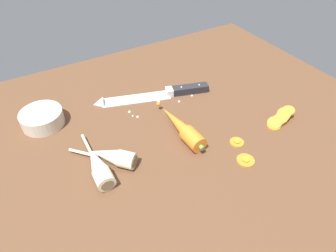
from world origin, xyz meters
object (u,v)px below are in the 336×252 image
Objects in this scene: parsnip_mid_left at (112,156)px; carrot_slice_stray_near at (237,142)px; chefs_knife at (150,96)px; prep_bowl at (42,118)px; carrot_slice_stack at (280,118)px; parsnip_front at (98,166)px; whole_carrot at (182,128)px; carrot_slice_stray_mid at (246,160)px.

parsnip_mid_left reaches higher than carrot_slice_stray_near.
chefs_knife is 29.65cm from carrot_slice_stray_near.
prep_bowl reaches higher than carrot_slice_stray_near.
parsnip_front is at bearing 170.98° from carrot_slice_stack.
whole_carrot is at bearing -91.33° from chefs_knife.
carrot_slice_stray_mid is at bearing -29.33° from parsnip_mid_left.
carrot_slice_stray_mid is at bearing -160.29° from carrot_slice_stack.
carrot_slice_stack is at bearing -47.40° from chefs_knife.
parsnip_front and prep_bowl have the same top height.
whole_carrot is 6.04× the size of carrot_slice_stray_near.
parsnip_mid_left is 1.28× the size of prep_bowl.
parsnip_mid_left is 3.36× the size of carrot_slice_stray_mid.
carrot_slice_stray_near is 0.84× the size of carrot_slice_stray_mid.
prep_bowl reaches higher than carrot_slice_stray_mid.
chefs_knife is at bearing 132.60° from carrot_slice_stack.
parsnip_front is at bearing -73.07° from prep_bowl.
whole_carrot is 5.07× the size of carrot_slice_stray_mid.
carrot_slice_stack is at bearing -19.63° from whole_carrot.
parsnip_mid_left reaches higher than chefs_knife.
whole_carrot is 14.17cm from carrot_slice_stray_near.
chefs_knife is 37.21cm from carrot_slice_stack.
carrot_slice_stack is at bearing -11.21° from parsnip_mid_left.
parsnip_front is at bearing 165.86° from carrot_slice_stray_near.
parsnip_front is at bearing -139.78° from chefs_knife.
carrot_slice_stray_mid is at bearing -24.45° from parsnip_front.
carrot_slice_stray_near is (9.71, -28.01, -0.29)cm from chefs_knife.
prep_bowl is (-55.56, 30.93, 1.08)cm from carrot_slice_stack.
whole_carrot is 2.17× the size of carrot_slice_stack.
carrot_slice_stray_mid is (7.54, -33.72, -0.29)cm from chefs_knife.
chefs_knife reaches higher than carrot_slice_stray_mid.
parsnip_front is 24.29cm from prep_bowl.
parsnip_mid_left is at bearing -179.15° from whole_carrot.
parsnip_front is 5.30× the size of carrot_slice_stray_near.
parsnip_front is at bearing -176.39° from whole_carrot.
carrot_slice_stray_near is 6.10cm from carrot_slice_stray_mid.
carrot_slice_stack is (48.48, -7.69, -0.91)cm from parsnip_front.
parsnip_mid_left is at bearing 162.01° from carrot_slice_stray_near.
prep_bowl is (-37.91, 37.25, 1.79)cm from carrot_slice_stray_mid.
parsnip_front is 34.07cm from carrot_slice_stray_near.
parsnip_front reaches higher than carrot_slice_stack.
parsnip_front is 49.10cm from carrot_slice_stack.
chefs_knife is 30.61cm from prep_bowl.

